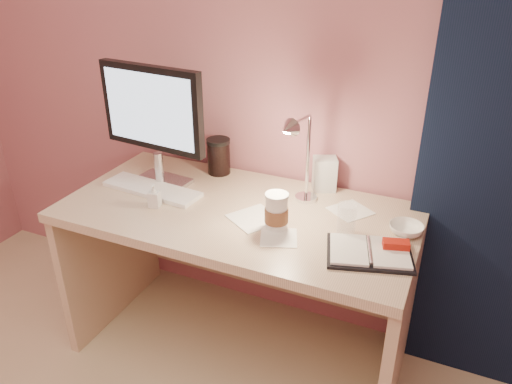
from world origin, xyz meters
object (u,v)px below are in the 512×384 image
at_px(bowl, 406,229).
at_px(lotion_bottle, 154,196).
at_px(dark_jar, 219,158).
at_px(clear_cup, 346,219).
at_px(product_box, 324,174).
at_px(keyboard, 152,189).
at_px(desk, 246,248).
at_px(monitor, 154,116).
at_px(desk_lamp, 305,154).
at_px(planner, 372,252).
at_px(coffee_cup, 276,212).

height_order(bowl, lotion_bottle, lotion_bottle).
bearing_deg(dark_jar, clear_cup, -23.40).
bearing_deg(lotion_bottle, product_box, 36.51).
bearing_deg(dark_jar, product_box, 3.27).
bearing_deg(keyboard, bowl, 9.47).
xyz_separation_m(desk, lotion_bottle, (-0.31, -0.19, 0.27)).
height_order(monitor, keyboard, monitor).
xyz_separation_m(dark_jar, product_box, (0.49, 0.03, -0.00)).
height_order(lotion_bottle, desk_lamp, desk_lamp).
bearing_deg(desk, keyboard, -169.21).
distance_m(desk, planner, 0.63).
bearing_deg(desk, desk_lamp, 4.73).
xyz_separation_m(lotion_bottle, product_box, (0.57, 0.42, 0.02)).
relative_size(keyboard, desk_lamp, 1.15).
xyz_separation_m(planner, coffee_cup, (-0.36, 0.03, 0.06)).
height_order(dark_jar, desk_lamp, desk_lamp).
bearing_deg(desk_lamp, lotion_bottle, -147.76).
xyz_separation_m(desk, desk_lamp, (0.24, 0.02, 0.47)).
distance_m(lotion_bottle, product_box, 0.71).
bearing_deg(dark_jar, desk_lamp, -21.73).
relative_size(bowl, lotion_bottle, 1.26).
xyz_separation_m(monitor, keyboard, (0.01, -0.07, -0.30)).
height_order(monitor, clear_cup, monitor).
height_order(clear_cup, bowl, clear_cup).
distance_m(bowl, dark_jar, 0.89).
xyz_separation_m(keyboard, lotion_bottle, (0.09, -0.11, 0.04)).
bearing_deg(desk, lotion_bottle, -148.94).
height_order(desk, product_box, product_box).
height_order(keyboard, lotion_bottle, lotion_bottle).
bearing_deg(monitor, clear_cup, 0.66).
xyz_separation_m(bowl, lotion_bottle, (-0.95, -0.19, 0.03)).
height_order(bowl, product_box, product_box).
height_order(monitor, lotion_bottle, monitor).
xyz_separation_m(monitor, clear_cup, (0.85, -0.08, -0.25)).
height_order(product_box, desk_lamp, desk_lamp).
xyz_separation_m(planner, dark_jar, (-0.78, 0.38, 0.06)).
distance_m(clear_cup, desk_lamp, 0.29).
xyz_separation_m(coffee_cup, clear_cup, (0.24, 0.06, -0.01)).
relative_size(desk, dark_jar, 9.60).
bearing_deg(product_box, dark_jar, 159.19).
bearing_deg(lotion_bottle, clear_cup, 8.03).
bearing_deg(coffee_cup, product_box, 80.25).
bearing_deg(monitor, bowl, 6.35).
bearing_deg(product_box, desk_lamp, -119.19).
bearing_deg(product_box, planner, -78.46).
bearing_deg(planner, product_box, 109.34).
distance_m(monitor, bowl, 1.09).
relative_size(monitor, dark_jar, 3.56).
bearing_deg(bowl, clear_cup, -156.79).
bearing_deg(dark_jar, keyboard, -121.46).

